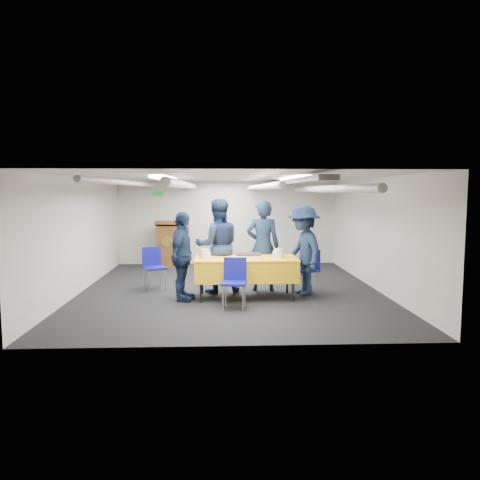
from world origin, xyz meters
The scene contains 14 objects.
ground centered at (0.00, 0.00, 0.00)m, with size 7.00×7.00×0.00m, color black.
room_shell centered at (0.09, 0.41, 1.81)m, with size 6.00×7.00×2.30m.
serving_table centered at (0.28, -0.72, 0.56)m, with size 1.92×0.94×0.77m.
sheet_cake centered at (0.32, -0.75, 0.81)m, with size 0.50×0.39×0.09m.
plate_stack_left centered at (-0.49, -0.77, 0.85)m, with size 0.21×0.21×0.17m.
plate_stack_right centered at (0.89, -0.77, 0.85)m, with size 0.21×0.21×0.17m.
podium centered at (-1.60, 3.05, 0.61)m, with size 0.62×0.53×1.25m.
chair_near centered at (0.04, -1.48, 0.53)m, with size 0.48×0.48×0.87m.
chair_right centered at (1.59, -0.28, 0.53)m, with size 0.53×0.53×0.87m.
chair_left centered at (-1.58, 0.17, 0.53)m, with size 0.56×0.56×0.87m.
sailor_a centered at (0.66, -0.10, 0.92)m, with size 0.67×0.44×1.84m, color #0D1A31.
sailor_b centered at (-0.25, -0.20, 0.94)m, with size 0.91×0.71×1.87m, color #0D1A31.
sailor_c centered at (-0.90, -0.89, 0.83)m, with size 0.97×0.40×1.65m, color #0D1A31.
sailor_d centered at (1.42, -0.49, 0.87)m, with size 1.13×0.65×1.75m, color #0D1A31.
Camera 1 is at (-0.21, -9.44, 2.02)m, focal length 35.00 mm.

